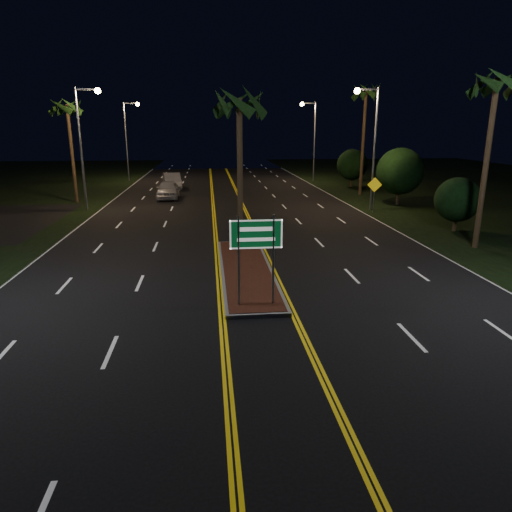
{
  "coord_description": "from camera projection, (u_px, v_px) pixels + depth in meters",
  "views": [
    {
      "loc": [
        -1.56,
        -12.19,
        6.19
      ],
      "look_at": [
        0.01,
        2.9,
        1.9
      ],
      "focal_mm": 32.0,
      "sensor_mm": 36.0,
      "label": 1
    }
  ],
  "objects": [
    {
      "name": "car_far",
      "position": [
        172.0,
        179.0,
        47.82
      ],
      "size": [
        3.15,
        5.8,
        1.84
      ],
      "primitive_type": "imported",
      "rotation": [
        0.0,
        0.0,
        0.15
      ],
      "color": "silver",
      "rests_on": "ground"
    },
    {
      "name": "median_island",
      "position": [
        246.0,
        270.0,
        20.18
      ],
      "size": [
        2.25,
        10.25,
        0.17
      ],
      "color": "gray",
      "rests_on": "ground"
    },
    {
      "name": "shrub_far",
      "position": [
        352.0,
        165.0,
        48.7
      ],
      "size": [
        3.24,
        3.24,
        3.96
      ],
      "color": "#382819",
      "rests_on": "ground"
    },
    {
      "name": "streetlight_left_mid",
      "position": [
        85.0,
        135.0,
        33.88
      ],
      "size": [
        1.91,
        0.44,
        9.0
      ],
      "color": "gray",
      "rests_on": "ground"
    },
    {
      "name": "palm_right_far",
      "position": [
        366.0,
        93.0,
        41.01
      ],
      "size": [
        2.4,
        2.4,
        10.3
      ],
      "color": "#382819",
      "rests_on": "ground"
    },
    {
      "name": "palm_left_far",
      "position": [
        67.0,
        107.0,
        36.92
      ],
      "size": [
        2.4,
        2.4,
        8.8
      ],
      "color": "#382819",
      "rests_on": "ground"
    },
    {
      "name": "shrub_mid",
      "position": [
        400.0,
        171.0,
        37.13
      ],
      "size": [
        3.78,
        3.78,
        4.62
      ],
      "color": "#382819",
      "rests_on": "ground"
    },
    {
      "name": "streetlight_left_far",
      "position": [
        129.0,
        132.0,
        53.02
      ],
      "size": [
        1.91,
        0.44,
        9.0
      ],
      "color": "gray",
      "rests_on": "ground"
    },
    {
      "name": "warning_sign",
      "position": [
        374.0,
        190.0,
        34.12
      ],
      "size": [
        1.08,
        0.2,
        2.6
      ],
      "rotation": [
        0.0,
        0.0,
        -0.15
      ],
      "color": "gray",
      "rests_on": "ground"
    },
    {
      "name": "palm_right_near",
      "position": [
        497.0,
        84.0,
        22.09
      ],
      "size": [
        2.4,
        2.4,
        9.3
      ],
      "color": "#382819",
      "rests_on": "ground"
    },
    {
      "name": "palm_median",
      "position": [
        239.0,
        104.0,
        21.58
      ],
      "size": [
        2.4,
        2.4,
        8.3
      ],
      "color": "#382819",
      "rests_on": "ground"
    },
    {
      "name": "shrub_near",
      "position": [
        457.0,
        200.0,
        27.72
      ],
      "size": [
        2.7,
        2.7,
        3.3
      ],
      "color": "#382819",
      "rests_on": "ground"
    },
    {
      "name": "streetlight_right_far",
      "position": [
        312.0,
        132.0,
        53.22
      ],
      "size": [
        1.91,
        0.44,
        9.0
      ],
      "color": "gray",
      "rests_on": "ground"
    },
    {
      "name": "ground",
      "position": [
        266.0,
        344.0,
        13.51
      ],
      "size": [
        120.0,
        120.0,
        0.0
      ],
      "primitive_type": "plane",
      "color": "black",
      "rests_on": "ground"
    },
    {
      "name": "streetlight_right_mid",
      "position": [
        370.0,
        135.0,
        34.08
      ],
      "size": [
        1.91,
        0.44,
        9.0
      ],
      "color": "gray",
      "rests_on": "ground"
    },
    {
      "name": "car_near",
      "position": [
        168.0,
        188.0,
        40.93
      ],
      "size": [
        2.37,
        5.52,
        1.84
      ],
      "primitive_type": "imported",
      "rotation": [
        0.0,
        0.0,
        -0.0
      ],
      "color": "#BABCC1",
      "rests_on": "ground"
    },
    {
      "name": "highway_sign",
      "position": [
        256.0,
        243.0,
        15.53
      ],
      "size": [
        1.8,
        0.08,
        3.2
      ],
      "color": "gray",
      "rests_on": "ground"
    }
  ]
}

